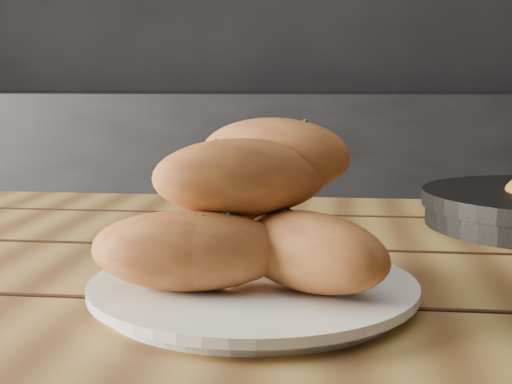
# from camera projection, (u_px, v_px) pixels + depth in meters

# --- Properties ---
(counter) EXTENTS (2.80, 0.60, 0.90)m
(counter) POSITION_uv_depth(u_px,v_px,m) (309.00, 242.00, 2.16)
(counter) COLOR black
(counter) RESTS_ON ground
(table) EXTENTS (1.40, 0.91, 0.75)m
(table) POSITION_uv_depth(u_px,v_px,m) (455.00, 379.00, 0.69)
(table) COLOR olive
(table) RESTS_ON ground
(plate) EXTENTS (0.28, 0.28, 0.02)m
(plate) POSITION_uv_depth(u_px,v_px,m) (253.00, 290.00, 0.60)
(plate) COLOR white
(plate) RESTS_ON table
(bread_rolls) EXTENTS (0.25, 0.22, 0.13)m
(bread_rolls) POSITION_uv_depth(u_px,v_px,m) (242.00, 219.00, 0.59)
(bread_rolls) COLOR #B77033
(bread_rolls) RESTS_ON plate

